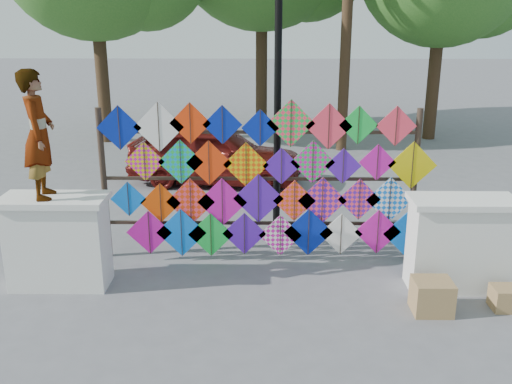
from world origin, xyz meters
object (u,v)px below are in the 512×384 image
vendor_woman (39,135)px  lamppost (278,72)px  sedan (216,155)px  kite_rack (265,184)px

vendor_woman → lamppost: bearing=-66.2°
sedan → kite_rack: bearing=-157.6°
lamppost → vendor_woman: bearing=-144.6°
kite_rack → vendor_woman: bearing=-162.3°
vendor_woman → lamppost: size_ratio=0.37×
vendor_woman → sedan: (1.82, 4.97, -1.47)m
kite_rack → lamppost: (0.21, 1.28, 1.50)m
sedan → lamppost: lamppost is taller
kite_rack → lamppost: 1.98m
kite_rack → vendor_woman: size_ratio=2.97×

